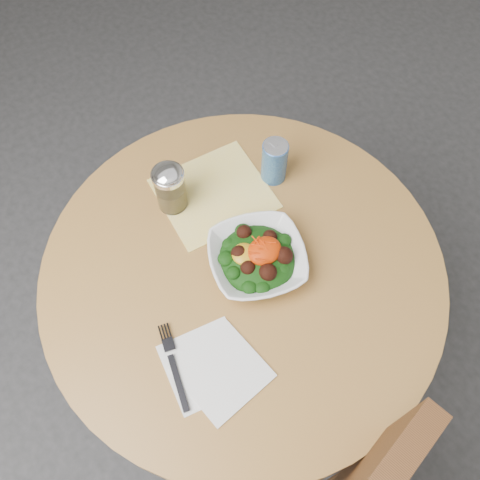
{
  "coord_description": "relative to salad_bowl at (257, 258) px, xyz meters",
  "views": [
    {
      "loc": [
        -0.3,
        -0.42,
        1.81
      ],
      "look_at": [
        0.02,
        0.04,
        0.81
      ],
      "focal_mm": 40.0,
      "sensor_mm": 36.0,
      "label": 1
    }
  ],
  "objects": [
    {
      "name": "table",
      "position": [
        -0.03,
        0.01,
        -0.23
      ],
      "size": [
        0.9,
        0.9,
        0.75
      ],
      "color": "black",
      "rests_on": "ground"
    },
    {
      "name": "fork",
      "position": [
        -0.27,
        -0.09,
        -0.02
      ],
      "size": [
        0.07,
        0.18,
        0.0
      ],
      "color": "black",
      "rests_on": "table"
    },
    {
      "name": "beverage_can",
      "position": [
        0.17,
        0.17,
        0.03
      ],
      "size": [
        0.06,
        0.06,
        0.12
      ],
      "color": "navy",
      "rests_on": "table"
    },
    {
      "name": "paper_napkins",
      "position": [
        -0.21,
        -0.14,
        -0.03
      ],
      "size": [
        0.2,
        0.21,
        0.0
      ],
      "color": "silver",
      "rests_on": "table"
    },
    {
      "name": "ground",
      "position": [
        -0.03,
        0.01,
        -0.78
      ],
      "size": [
        6.0,
        6.0,
        0.0
      ],
      "primitive_type": "plane",
      "color": "#2D2D30",
      "rests_on": "ground"
    },
    {
      "name": "salad_bowl",
      "position": [
        0.0,
        0.0,
        0.0
      ],
      "size": [
        0.27,
        0.27,
        0.08
      ],
      "color": "white",
      "rests_on": "table"
    },
    {
      "name": "spice_shaker",
      "position": [
        -0.07,
        0.24,
        0.04
      ],
      "size": [
        0.07,
        0.07,
        0.13
      ],
      "color": "silver",
      "rests_on": "table"
    },
    {
      "name": "cloth_napkin",
      "position": [
        0.02,
        0.21,
        -0.03
      ],
      "size": [
        0.27,
        0.25,
        0.0
      ],
      "primitive_type": "cube",
      "rotation": [
        0.0,
        0.0,
        -0.09
      ],
      "color": "yellow",
      "rests_on": "table"
    }
  ]
}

